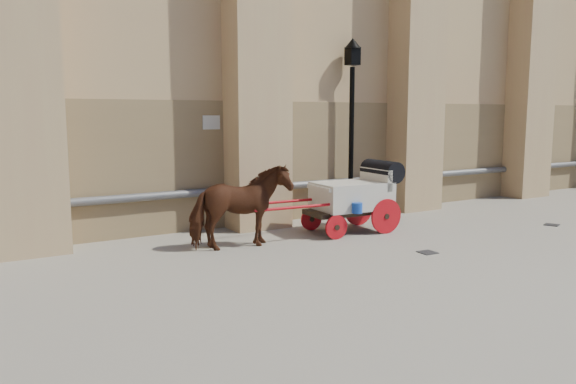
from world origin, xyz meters
TOP-DOWN VIEW (x-y plane):
  - ground at (0.00, 0.00)m, footprint 90.00×90.00m
  - horse at (-2.31, 1.88)m, footprint 2.05×1.03m
  - carriage at (0.74, 2.03)m, footprint 3.75×1.36m
  - street_lamp at (1.84, 3.69)m, footprint 0.43×0.43m
  - drain_grate_near at (0.65, -0.34)m, footprint 0.34×0.34m
  - drain_grate_far at (5.27, 0.09)m, footprint 0.42×0.42m

SIDE VIEW (x-z plane):
  - ground at x=0.00m, z-range 0.00..0.00m
  - drain_grate_near at x=0.65m, z-range 0.00..0.01m
  - drain_grate_far at x=5.27m, z-range 0.00..0.01m
  - horse at x=-2.31m, z-range 0.00..1.69m
  - carriage at x=0.74m, z-range 0.06..1.68m
  - street_lamp at x=1.84m, z-range 0.16..4.78m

